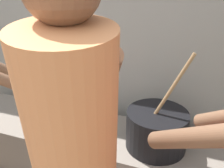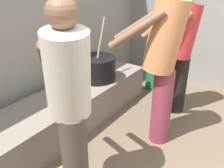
{
  "view_description": "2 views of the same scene",
  "coord_description": "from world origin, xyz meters",
  "px_view_note": "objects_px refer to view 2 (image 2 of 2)",
  "views": [
    {
      "loc": [
        1.27,
        0.2,
        1.56
      ],
      "look_at": [
        0.87,
        1.29,
        1.05
      ],
      "focal_mm": 37.81,
      "sensor_mm": 36.0,
      "label": 1
    },
    {
      "loc": [
        -1.06,
        -0.04,
        1.65
      ],
      "look_at": [
        0.47,
        1.03,
        0.76
      ],
      "focal_mm": 38.1,
      "sensor_mm": 36.0,
      "label": 2
    }
  ],
  "objects_px": {
    "cook_in_cream_shirt": "(70,97)",
    "cook_in_orange_shirt": "(163,54)",
    "cooking_pot_main": "(97,68)",
    "bucket_green_plastic": "(154,79)",
    "cook_in_red_shirt": "(181,45)"
  },
  "relations": [
    {
      "from": "cook_in_orange_shirt",
      "to": "cook_in_red_shirt",
      "type": "bearing_deg",
      "value": 5.7
    },
    {
      "from": "cook_in_orange_shirt",
      "to": "cook_in_cream_shirt",
      "type": "height_order",
      "value": "cook_in_orange_shirt"
    },
    {
      "from": "cook_in_orange_shirt",
      "to": "cooking_pot_main",
      "type": "bearing_deg",
      "value": 79.96
    },
    {
      "from": "cooking_pot_main",
      "to": "bucket_green_plastic",
      "type": "distance_m",
      "value": 1.11
    },
    {
      "from": "cook_in_red_shirt",
      "to": "cooking_pot_main",
      "type": "bearing_deg",
      "value": 120.81
    },
    {
      "from": "cooking_pot_main",
      "to": "bucket_green_plastic",
      "type": "relative_size",
      "value": 2.51
    },
    {
      "from": "cook_in_cream_shirt",
      "to": "cook_in_orange_shirt",
      "type": "bearing_deg",
      "value": -13.64
    },
    {
      "from": "cook_in_red_shirt",
      "to": "cook_in_cream_shirt",
      "type": "distance_m",
      "value": 1.65
    },
    {
      "from": "cook_in_cream_shirt",
      "to": "bucket_green_plastic",
      "type": "bearing_deg",
      "value": 8.97
    },
    {
      "from": "cooking_pot_main",
      "to": "cook_in_cream_shirt",
      "type": "distance_m",
      "value": 1.36
    },
    {
      "from": "cook_in_red_shirt",
      "to": "cook_in_cream_shirt",
      "type": "xyz_separation_m",
      "value": [
        -1.64,
        0.17,
        -0.0
      ]
    },
    {
      "from": "cook_in_cream_shirt",
      "to": "cook_in_red_shirt",
      "type": "bearing_deg",
      "value": -5.96
    },
    {
      "from": "cook_in_red_shirt",
      "to": "bucket_green_plastic",
      "type": "xyz_separation_m",
      "value": [
        0.47,
        0.5,
        -0.73
      ]
    },
    {
      "from": "cook_in_red_shirt",
      "to": "cook_in_orange_shirt",
      "type": "relative_size",
      "value": 0.92
    },
    {
      "from": "cook_in_orange_shirt",
      "to": "cook_in_cream_shirt",
      "type": "distance_m",
      "value": 1.01
    }
  ]
}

